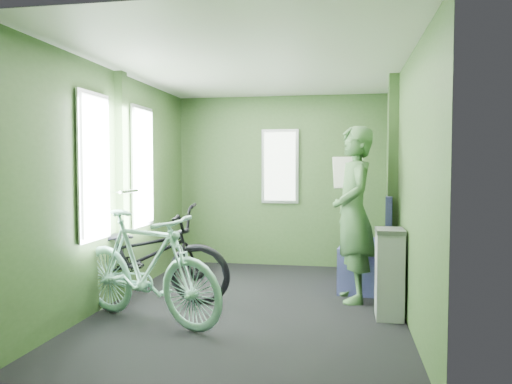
% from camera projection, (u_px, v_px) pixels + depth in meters
% --- Properties ---
extents(room, '(4.00, 4.02, 2.31)m').
position_uv_depth(room, '(251.00, 158.00, 4.84)').
color(room, black).
rests_on(room, ground).
extents(bicycle_black, '(1.82, 0.80, 1.04)m').
position_uv_depth(bicycle_black, '(141.00, 302.00, 4.95)').
color(bicycle_black, black).
rests_on(bicycle_black, ground).
extents(bicycle_mint, '(1.71, 1.13, 1.01)m').
position_uv_depth(bicycle_mint, '(146.00, 323.00, 4.31)').
color(bicycle_mint, '#92D5C1').
rests_on(bicycle_mint, ground).
extents(passenger, '(0.53, 0.75, 1.75)m').
position_uv_depth(passenger, '(354.00, 214.00, 4.99)').
color(passenger, '#385E33').
rests_on(passenger, ground).
extents(waste_box, '(0.24, 0.33, 0.80)m').
position_uv_depth(waste_box, '(389.00, 273.00, 4.44)').
color(waste_box, gray).
rests_on(waste_box, ground).
extents(bench_seat, '(0.66, 1.05, 1.04)m').
position_uv_depth(bench_seat, '(370.00, 260.00, 5.58)').
color(bench_seat, navy).
rests_on(bench_seat, ground).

